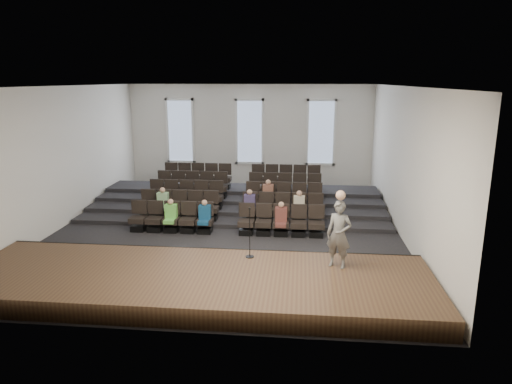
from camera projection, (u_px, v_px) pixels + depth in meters
ground at (228, 228)px, 16.45m from camera, size 14.00×14.00×0.00m
ceiling at (226, 86)px, 15.25m from camera, size 12.00×14.00×0.02m
wall_back at (250, 136)px, 22.63m from camera, size 12.00×0.04×5.00m
wall_front at (171, 220)px, 9.07m from camera, size 12.00×0.04×5.00m
wall_left at (62, 157)px, 16.43m from camera, size 0.04×14.00×5.00m
wall_right at (405, 163)px, 15.28m from camera, size 0.04×14.00×5.00m
stage at (196, 283)px, 11.47m from camera, size 11.80×3.60×0.50m
stage_lip at (210, 256)px, 13.18m from camera, size 11.80×0.06×0.52m
risers at (240, 200)px, 19.47m from camera, size 11.80×4.80×0.60m
seating_rows at (234, 199)px, 17.78m from camera, size 6.80×4.70×1.67m
windows at (250, 132)px, 22.52m from camera, size 8.44×0.10×3.24m
audience at (234, 206)px, 16.39m from camera, size 5.45×2.64×1.10m
speaker at (339, 234)px, 11.62m from camera, size 0.75×0.63×1.76m
mic_stand at (250, 242)px, 12.37m from camera, size 0.24×0.24×1.41m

